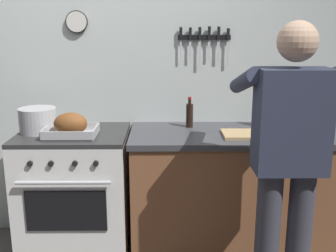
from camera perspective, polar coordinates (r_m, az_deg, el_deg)
wall_back at (r=3.19m, az=-8.27°, el=7.77°), size 6.00×0.13×2.60m
counter_block at (r=3.12m, az=14.04°, el=-8.79°), size 2.03×0.65×0.90m
stove at (r=3.09m, az=-12.69°, el=-8.96°), size 0.76×0.67×0.90m
person_cook at (r=2.33m, az=16.40°, el=-3.73°), size 0.51×0.63×1.66m
roasting_pan at (r=2.83m, az=-13.43°, el=-0.03°), size 0.35×0.26×0.16m
stock_pot at (r=3.00m, az=-17.72°, el=0.78°), size 0.26×0.26×0.17m
cutting_board at (r=2.84m, az=11.23°, el=-1.13°), size 0.36×0.24×0.02m
bottle_wine_red at (r=3.23m, az=16.68°, el=2.51°), size 0.08×0.08×0.31m
bottle_soy_sauce at (r=3.01m, az=3.02°, el=1.59°), size 0.05×0.05×0.23m
bottle_vinegar at (r=3.14m, az=18.38°, el=1.81°), size 0.07×0.07×0.27m
bottle_hot_sauce at (r=3.24m, az=18.14°, el=1.38°), size 0.04×0.04×0.17m
bottle_olive_oil at (r=3.08m, az=14.12°, el=2.14°), size 0.07×0.07×0.30m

